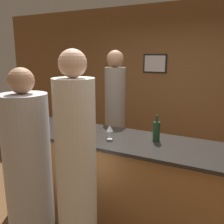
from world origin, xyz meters
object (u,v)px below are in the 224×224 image
(bartender, at_px, (115,124))
(wine_bottle_0, at_px, (156,131))
(guest_0, at_px, (29,180))
(guest_1, at_px, (76,176))
(wine_bottle_1, at_px, (43,123))

(bartender, bearing_deg, wine_bottle_0, 140.64)
(bartender, height_order, guest_0, bartender)
(guest_1, xyz_separation_m, wine_bottle_0, (0.41, 0.84, 0.22))
(guest_0, height_order, wine_bottle_0, guest_0)
(wine_bottle_0, bearing_deg, bartender, 140.64)
(bartender, xyz_separation_m, guest_0, (-0.02, -1.63, -0.11))
(bartender, relative_size, wine_bottle_1, 7.14)
(wine_bottle_0, height_order, wine_bottle_1, wine_bottle_1)
(guest_0, xyz_separation_m, guest_1, (0.42, 0.12, 0.09))
(guest_1, bearing_deg, bartender, 105.04)
(bartender, xyz_separation_m, wine_bottle_0, (0.82, -0.67, 0.20))
(bartender, bearing_deg, wine_bottle_1, 66.53)
(bartender, relative_size, wine_bottle_0, 7.20)
(bartender, height_order, guest_1, bartender)
(guest_0, relative_size, wine_bottle_0, 6.62)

